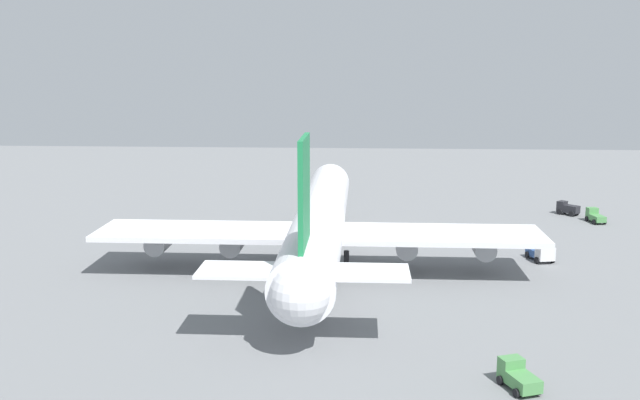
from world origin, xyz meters
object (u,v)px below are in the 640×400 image
Objects in this scene: maintenance_van at (541,253)px; catering_truck at (518,376)px; cargo_airplane at (320,222)px; safety_cone_nose at (328,216)px; pushback_tractor at (568,208)px; baggage_tug at (595,216)px.

catering_truck is (-40.71, 11.70, -0.06)m from maintenance_van.
safety_cone_nose is at bearing 0.67° from cargo_airplane.
cargo_airplane is at bearing 130.06° from pushback_tractor.
cargo_airplane is 56.57m from pushback_tractor.
catering_truck is 1.02× the size of baggage_tug.
safety_cone_nose is at bearing 49.54° from maintenance_van.
catering_truck is 70.04m from safety_cone_nose.
pushback_tractor is at bearing 26.22° from baggage_tug.
maintenance_van is at bearing -16.04° from catering_truck.
cargo_airplane is at bearing -179.33° from safety_cone_nose.
catering_truck is at bearing -152.23° from cargo_airplane.
cargo_airplane is 15.04× the size of catering_truck.
baggage_tug is at bearing -56.86° from cargo_airplane.
pushback_tractor is 0.87× the size of catering_truck.
maintenance_van is at bearing -130.46° from safety_cone_nose.
safety_cone_nose is (-5.25, 43.49, -0.78)m from pushback_tractor.
safety_cone_nose is at bearing 88.91° from baggage_tug.
pushback_tractor reaches higher than maintenance_van.
maintenance_van is 42.36m from catering_truck.
baggage_tug is 5.28× the size of safety_cone_nose.
maintenance_van is 1.13× the size of catering_truck.
baggage_tug is at bearing -22.16° from catering_truck.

